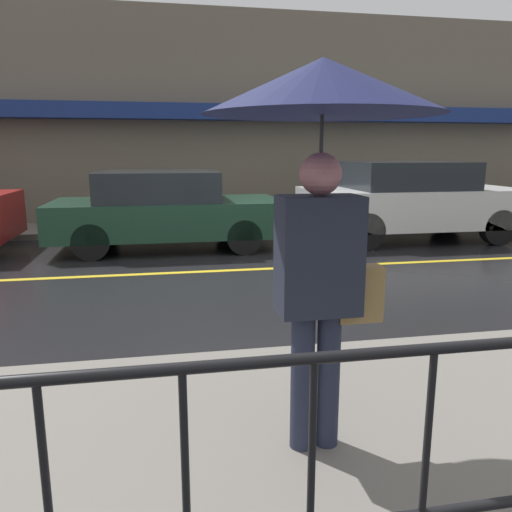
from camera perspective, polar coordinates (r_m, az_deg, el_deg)
ground_plane at (r=7.38m, az=-2.80°, el=-1.66°), size 80.00×80.00×0.00m
sidewalk_near at (r=3.11m, az=9.99°, el=-20.80°), size 28.00×2.82×0.12m
sidewalk_far at (r=11.38m, az=-5.66°, el=3.40°), size 28.00×1.68×0.12m
lane_marking at (r=7.38m, az=-2.80°, el=-1.63°), size 25.20×0.12×0.01m
building_storefront at (r=12.23m, az=-6.32°, el=15.33°), size 28.00×0.85×4.93m
railing_foreground at (r=1.87m, az=24.17°, el=-19.90°), size 12.00×0.04×1.05m
pedestrian at (r=2.55m, az=7.61°, el=13.72°), size 1.18×1.18×2.05m
car_dark_green at (r=9.16m, az=-10.32°, el=5.28°), size 4.03×1.92×1.38m
car_white at (r=10.33m, az=17.21°, el=6.13°), size 4.24×1.95×1.53m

